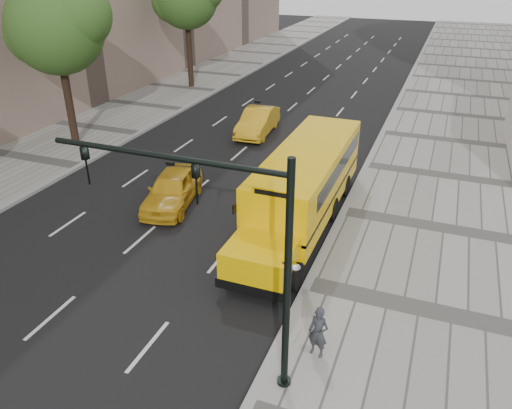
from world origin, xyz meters
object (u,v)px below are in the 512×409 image
(taxi_near, at_px, (172,189))
(taxi_far, at_px, (258,122))
(tree_b, at_px, (57,25))
(pedestrian, at_px, (318,332))
(traffic_signal, at_px, (231,242))
(school_bus, at_px, (305,180))

(taxi_near, distance_m, taxi_far, 10.37)
(tree_b, xyz_separation_m, taxi_near, (9.13, -4.80, -5.85))
(taxi_near, relative_size, taxi_far, 0.95)
(tree_b, bearing_deg, pedestrian, -33.58)
(tree_b, height_order, taxi_near, tree_b)
(traffic_signal, bearing_deg, taxi_far, 109.14)
(taxi_near, xyz_separation_m, taxi_far, (0.04, 10.37, 0.01))
(taxi_far, bearing_deg, pedestrian, -68.59)
(school_bus, relative_size, traffic_signal, 1.81)
(tree_b, bearing_deg, school_bus, -14.79)
(school_bus, bearing_deg, pedestrian, -71.17)
(taxi_far, bearing_deg, school_bus, -63.40)
(taxi_far, bearing_deg, traffic_signal, -75.37)
(tree_b, xyz_separation_m, school_bus, (14.90, -3.93, -4.86))
(school_bus, relative_size, pedestrian, 7.46)
(tree_b, distance_m, pedestrian, 21.80)
(tree_b, xyz_separation_m, traffic_signal, (15.60, -12.94, -2.53))
(taxi_far, bearing_deg, tree_b, -153.25)
(pedestrian, height_order, traffic_signal, traffic_signal)
(school_bus, height_order, taxi_far, school_bus)
(taxi_near, bearing_deg, school_bus, -2.71)
(school_bus, distance_m, taxi_near, 5.93)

